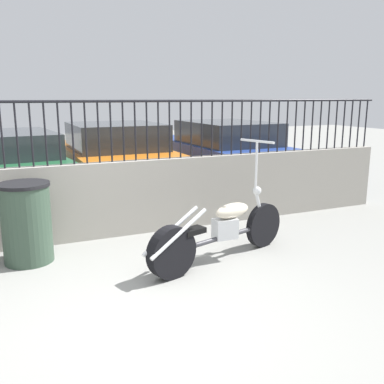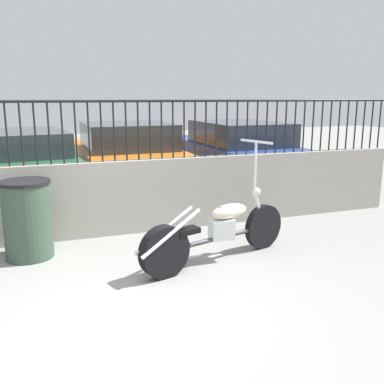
{
  "view_description": "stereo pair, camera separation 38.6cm",
  "coord_description": "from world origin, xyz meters",
  "views": [
    {
      "loc": [
        -1.0,
        -3.33,
        1.92
      ],
      "look_at": [
        1.2,
        1.66,
        0.7
      ],
      "focal_mm": 40.0,
      "sensor_mm": 36.0,
      "label": 1
    },
    {
      "loc": [
        -0.65,
        -3.47,
        1.92
      ],
      "look_at": [
        1.2,
        1.66,
        0.7
      ],
      "focal_mm": 40.0,
      "sensor_mm": 36.0,
      "label": 2
    }
  ],
  "objects": [
    {
      "name": "ground_plane",
      "position": [
        0.0,
        0.0,
        0.0
      ],
      "size": [
        40.0,
        40.0,
        0.0
      ],
      "primitive_type": "plane",
      "color": "gray"
    },
    {
      "name": "motorcycle_dark_grey",
      "position": [
        1.18,
        0.92,
        0.37
      ],
      "size": [
        2.08,
        0.84,
        1.41
      ],
      "rotation": [
        0.0,
        0.0,
        0.3
      ],
      "color": "black",
      "rests_on": "ground_plane"
    },
    {
      "name": "fence_railing",
      "position": [
        0.0,
        2.4,
        1.59
      ],
      "size": [
        9.94,
        0.04,
        0.83
      ],
      "color": "black",
      "rests_on": "low_wall"
    },
    {
      "name": "car_green",
      "position": [
        -1.0,
        4.96,
        0.68
      ],
      "size": [
        2.2,
        4.49,
        1.32
      ],
      "rotation": [
        0.0,
        0.0,
        1.68
      ],
      "color": "black",
      "rests_on": "ground_plane"
    },
    {
      "name": "low_wall",
      "position": [
        0.0,
        2.4,
        0.52
      ],
      "size": [
        9.94,
        0.18,
        1.05
      ],
      "color": "#9E998E",
      "rests_on": "ground_plane"
    },
    {
      "name": "car_blue",
      "position": [
        3.47,
        5.09,
        0.7
      ],
      "size": [
        1.83,
        4.63,
        1.39
      ],
      "rotation": [
        0.0,
        0.0,
        1.59
      ],
      "color": "black",
      "rests_on": "ground_plane"
    },
    {
      "name": "car_orange",
      "position": [
        1.07,
        5.31,
        0.7
      ],
      "size": [
        1.91,
        4.07,
        1.4
      ],
      "rotation": [
        0.0,
        0.0,
        1.58
      ],
      "color": "black",
      "rests_on": "ground_plane"
    },
    {
      "name": "trash_bin",
      "position": [
        -0.84,
        1.85,
        0.48
      ],
      "size": [
        0.59,
        0.59,
        0.95
      ],
      "color": "#334738",
      "rests_on": "ground_plane"
    }
  ]
}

